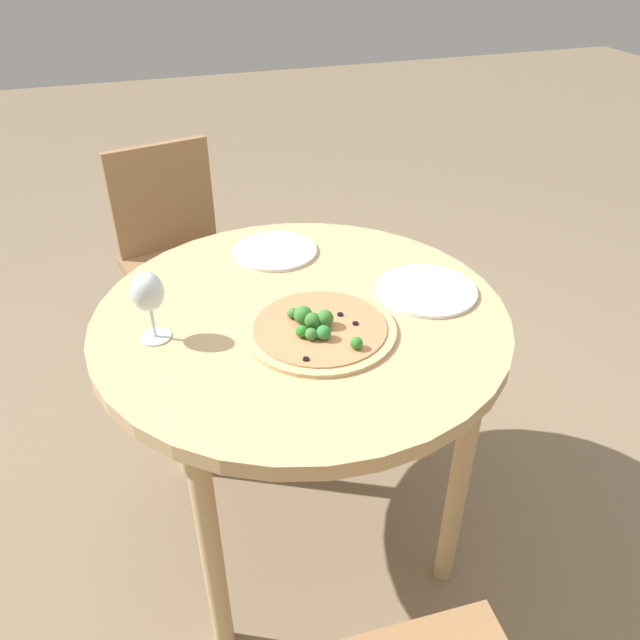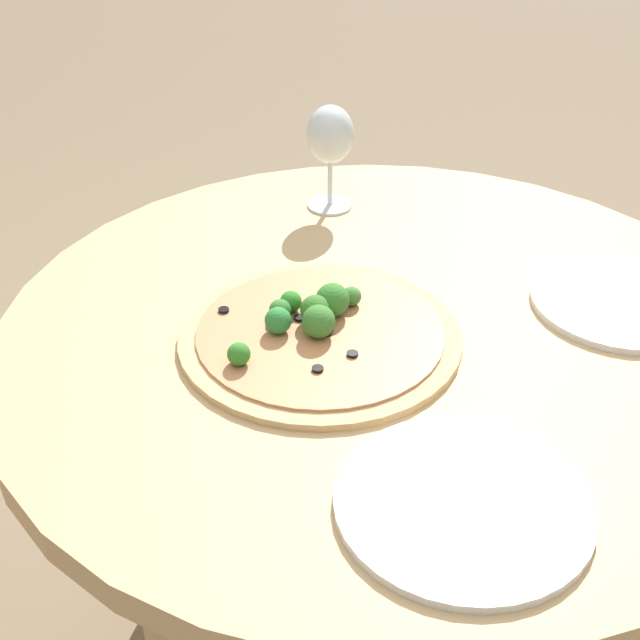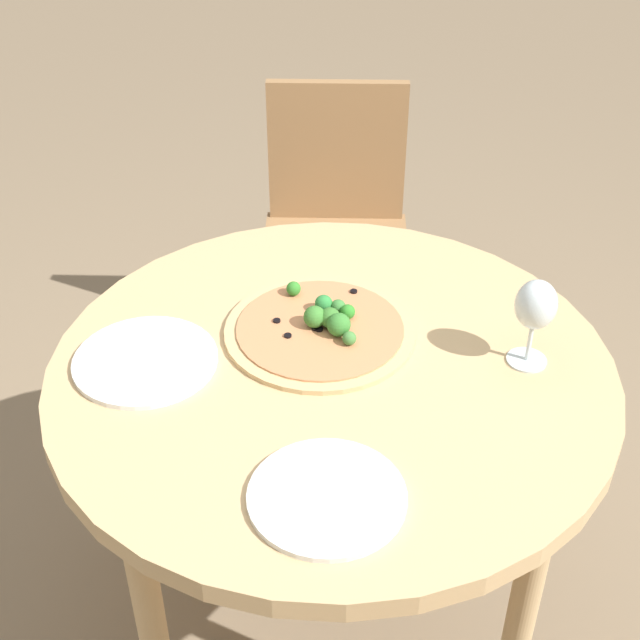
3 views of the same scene
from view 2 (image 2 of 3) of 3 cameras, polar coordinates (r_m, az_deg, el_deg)
name	(u,v)px [view 2 (image 2 of 3)]	position (r m, az deg, el deg)	size (l,w,h in m)	color
dining_table	(385,372)	(1.20, 4.15, -3.36)	(1.01, 1.01, 0.76)	tan
pizza	(318,332)	(1.11, -0.12, -0.75)	(0.35, 0.35, 0.06)	tan
wine_glass	(333,137)	(1.39, 0.87, 11.61)	(0.07, 0.07, 0.17)	silver
plate_near	(621,301)	(1.25, 18.72, 1.14)	(0.24, 0.24, 0.01)	silver
plate_far	(463,504)	(0.90, 9.17, -11.54)	(0.26, 0.26, 0.01)	silver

